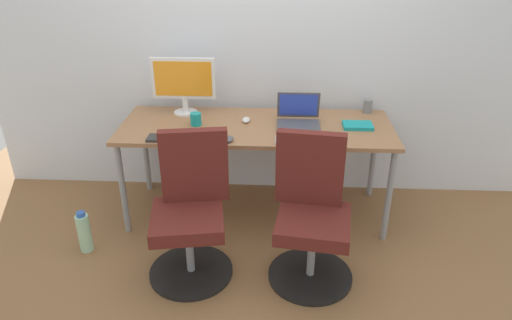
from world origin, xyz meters
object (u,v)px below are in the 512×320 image
at_px(office_chair_left, 191,213).
at_px(desktop_monitor, 184,82).
at_px(water_bottle_on_floor, 84,232).
at_px(open_laptop, 298,117).
at_px(office_chair_right, 311,217).
at_px(coffee_mug, 196,119).

distance_m(office_chair_left, desktop_monitor, 1.11).
distance_m(water_bottle_on_floor, open_laptop, 1.71).
bearing_deg(water_bottle_on_floor, desktop_monitor, 52.58).
xyz_separation_m(office_chair_right, coffee_mug, (-0.82, 0.69, 0.36)).
bearing_deg(water_bottle_on_floor, office_chair_left, -10.85).
height_order(office_chair_left, coffee_mug, office_chair_left).
xyz_separation_m(office_chair_right, water_bottle_on_floor, (-1.54, 0.15, -0.28)).
distance_m(office_chair_left, coffee_mug, 0.78).
distance_m(water_bottle_on_floor, coffee_mug, 1.10).
xyz_separation_m(desktop_monitor, open_laptop, (0.86, -0.19, -0.20)).
xyz_separation_m(office_chair_left, office_chair_right, (0.75, 0.00, 0.00)).
height_order(office_chair_left, office_chair_right, same).
relative_size(office_chair_left, desktop_monitor, 1.96).
height_order(water_bottle_on_floor, desktop_monitor, desktop_monitor).
bearing_deg(coffee_mug, open_laptop, 4.30).
distance_m(office_chair_right, coffee_mug, 1.13).
bearing_deg(coffee_mug, office_chair_right, -40.29).
bearing_deg(open_laptop, coffee_mug, -175.70).
height_order(desktop_monitor, open_laptop, desktop_monitor).
height_order(office_chair_left, desktop_monitor, desktop_monitor).
distance_m(office_chair_right, open_laptop, 0.84).
relative_size(office_chair_right, open_laptop, 3.03).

